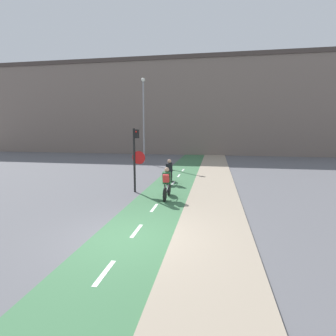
{
  "coord_description": "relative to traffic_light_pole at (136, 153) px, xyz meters",
  "views": [
    {
      "loc": [
        2.4,
        -7.21,
        3.3
      ],
      "look_at": [
        0.0,
        6.25,
        1.2
      ],
      "focal_mm": 28.0,
      "sensor_mm": 36.0,
      "label": 1
    }
  ],
  "objects": [
    {
      "name": "traffic_light_pole",
      "position": [
        0.0,
        0.0,
        0.0
      ],
      "size": [
        0.67,
        0.25,
        3.27
      ],
      "color": "black",
      "rests_on": "ground_plane"
    },
    {
      "name": "cyclist_near",
      "position": [
        1.79,
        -1.04,
        -1.31
      ],
      "size": [
        0.46,
        1.75,
        1.49
      ],
      "color": "black",
      "rests_on": "ground_plane"
    },
    {
      "name": "building_row_background",
      "position": [
        1.55,
        21.83,
        3.91
      ],
      "size": [
        60.0,
        5.2,
        11.84
      ],
      "color": "slate",
      "rests_on": "ground_plane"
    },
    {
      "name": "bike_lane",
      "position": [
        1.55,
        -5.56,
        -2.01
      ],
      "size": [
        2.43,
        60.0,
        0.02
      ],
      "color": "#3D7047",
      "rests_on": "ground_plane"
    },
    {
      "name": "sidewalk_strip",
      "position": [
        3.96,
        -5.57,
        -2.0
      ],
      "size": [
        2.4,
        60.0,
        0.05
      ],
      "color": "gray",
      "rests_on": "ground_plane"
    },
    {
      "name": "cyclist_far",
      "position": [
        1.33,
        2.31,
        -1.36
      ],
      "size": [
        0.46,
        1.72,
        1.47
      ],
      "color": "black",
      "rests_on": "ground_plane"
    },
    {
      "name": "ground_plane",
      "position": [
        1.55,
        -5.57,
        -2.02
      ],
      "size": [
        120.0,
        120.0,
        0.0
      ],
      "primitive_type": "plane",
      "color": "#5B5B60"
    },
    {
      "name": "street_lamp_far",
      "position": [
        -2.55,
        10.87,
        2.63
      ],
      "size": [
        0.36,
        0.36,
        7.74
      ],
      "color": "gray",
      "rests_on": "ground_plane"
    }
  ]
}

